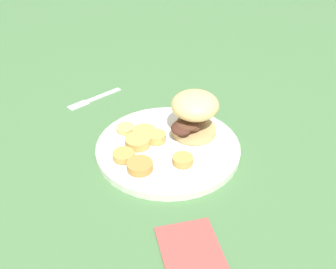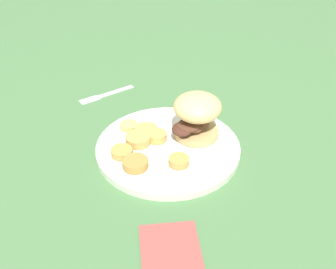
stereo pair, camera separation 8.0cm
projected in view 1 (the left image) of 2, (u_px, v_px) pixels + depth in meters
The scene contains 12 objects.
ground_plane at pixel (168, 151), 0.82m from camera, with size 4.00×4.00×0.00m, color #4C7A47.
dinner_plate at pixel (168, 147), 0.82m from camera, with size 0.30×0.30×0.02m.
sandwich at pixel (194, 113), 0.82m from camera, with size 0.10×0.11×0.10m.
potato_round_0 at pixel (144, 133), 0.83m from camera, with size 0.05×0.05×0.02m, color tan.
potato_round_1 at pixel (125, 128), 0.85m from camera, with size 0.04×0.04×0.01m, color #DBB766.
potato_round_2 at pixel (124, 155), 0.77m from camera, with size 0.04×0.04×0.01m, color tan.
potato_round_3 at pixel (138, 141), 0.81m from camera, with size 0.05×0.05×0.02m, color tan.
potato_round_4 at pixel (183, 160), 0.76m from camera, with size 0.04×0.04×0.01m, color tan.
potato_round_5 at pixel (156, 137), 0.82m from camera, with size 0.04×0.04×0.02m, color tan.
potato_round_6 at pixel (140, 166), 0.75m from camera, with size 0.05×0.05×0.01m, color #BC8942.
fork at pixel (94, 98), 1.00m from camera, with size 0.11×0.13×0.00m.
napkin at pixel (194, 257), 0.60m from camera, with size 0.14×0.09×0.01m, color #B24C47.
Camera 1 is at (0.13, -0.64, 0.50)m, focal length 42.00 mm.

